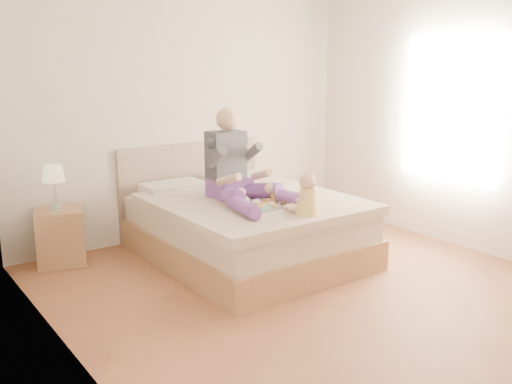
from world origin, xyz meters
TOP-DOWN VIEW (x-y plane):
  - room at (0.08, 0.01)m, footprint 4.02×4.22m
  - bed at (0.00, 1.08)m, footprint 1.70×2.18m
  - nightstand at (-1.52, 1.88)m, footprint 0.52×0.49m
  - lamp at (-1.54, 1.86)m, footprint 0.21×0.21m
  - adult at (-0.12, 0.97)m, footprint 0.74×1.04m
  - tray at (-0.10, 0.59)m, footprint 0.46×0.39m
  - baby at (0.04, 0.18)m, footprint 0.25×0.32m

SIDE VIEW (x-z plane):
  - nightstand at x=-1.52m, z-range 0.00..0.53m
  - bed at x=0.00m, z-range -0.18..0.82m
  - tray at x=-0.10m, z-range 0.58..0.70m
  - baby at x=0.04m, z-range 0.58..0.93m
  - lamp at x=-1.54m, z-range 0.64..1.06m
  - adult at x=-0.12m, z-range 0.43..1.30m
  - room at x=0.08m, z-range 0.15..2.87m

